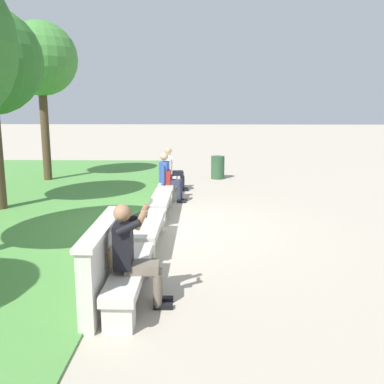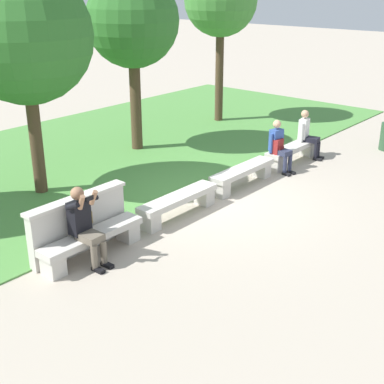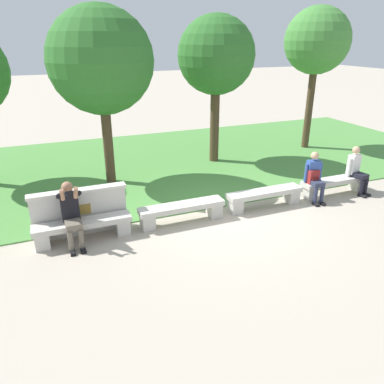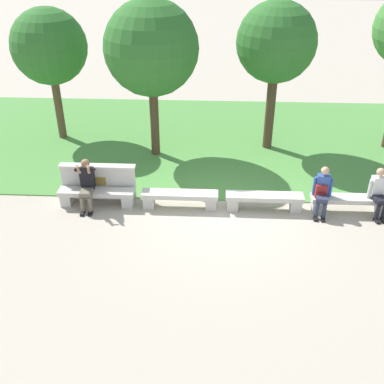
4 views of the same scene
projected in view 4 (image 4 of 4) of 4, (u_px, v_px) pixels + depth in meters
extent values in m
plane|color=#B2A593|center=(221.00, 208.00, 11.74)|extent=(80.00, 80.00, 0.00)
cube|color=#518E42|center=(221.00, 140.00, 15.50)|extent=(20.52, 8.00, 0.03)
cube|color=beige|center=(96.00, 192.00, 11.68)|extent=(1.98, 0.40, 0.12)
cube|color=beige|center=(67.00, 199.00, 11.83)|extent=(0.28, 0.34, 0.33)
cube|color=beige|center=(128.00, 200.00, 11.76)|extent=(0.28, 0.34, 0.33)
cube|color=beige|center=(180.00, 194.00, 11.59)|extent=(1.98, 0.40, 0.12)
cube|color=beige|center=(149.00, 201.00, 11.74)|extent=(0.28, 0.34, 0.33)
cube|color=beige|center=(211.00, 203.00, 11.67)|extent=(0.28, 0.34, 0.33)
cube|color=beige|center=(265.00, 197.00, 11.49)|extent=(1.98, 0.40, 0.12)
cube|color=beige|center=(232.00, 203.00, 11.64)|extent=(0.28, 0.34, 0.33)
cube|color=beige|center=(295.00, 205.00, 11.57)|extent=(0.28, 0.34, 0.33)
cube|color=beige|center=(351.00, 199.00, 11.40)|extent=(1.98, 0.40, 0.12)
cube|color=beige|center=(317.00, 205.00, 11.55)|extent=(0.28, 0.34, 0.33)
cube|color=beige|center=(381.00, 207.00, 11.48)|extent=(0.28, 0.34, 0.33)
cube|color=beige|center=(99.00, 183.00, 11.93)|extent=(1.94, 0.18, 0.95)
cube|color=beige|center=(97.00, 166.00, 11.68)|extent=(2.00, 0.24, 0.06)
cube|color=olive|center=(98.00, 181.00, 11.79)|extent=(0.44, 0.02, 0.22)
cube|color=black|center=(83.00, 213.00, 11.49)|extent=(0.11, 0.24, 0.06)
cylinder|color=#6B6051|center=(82.00, 205.00, 11.44)|extent=(0.11, 0.11, 0.42)
cube|color=black|center=(91.00, 213.00, 11.49)|extent=(0.11, 0.24, 0.06)
cylinder|color=#6B6051|center=(90.00, 205.00, 11.44)|extent=(0.11, 0.11, 0.42)
cube|color=#6B6051|center=(87.00, 192.00, 11.47)|extent=(0.32, 0.43, 0.12)
cube|color=black|center=(87.00, 178.00, 11.52)|extent=(0.35, 0.23, 0.56)
sphere|color=#9E7051|center=(85.00, 163.00, 11.31)|extent=(0.22, 0.22, 0.22)
cylinder|color=black|center=(78.00, 170.00, 11.29)|extent=(0.10, 0.31, 0.21)
cylinder|color=#9E7051|center=(78.00, 169.00, 11.13)|extent=(0.09, 0.19, 0.27)
cylinder|color=black|center=(93.00, 170.00, 11.29)|extent=(0.10, 0.31, 0.21)
cylinder|color=#9E7051|center=(88.00, 169.00, 11.13)|extent=(0.11, 0.19, 0.27)
cube|color=black|center=(83.00, 169.00, 11.06)|extent=(0.15, 0.02, 0.08)
cube|color=black|center=(316.00, 218.00, 11.28)|extent=(0.13, 0.23, 0.06)
cylinder|color=#2D334C|center=(317.00, 210.00, 11.22)|extent=(0.10, 0.10, 0.42)
cube|color=black|center=(323.00, 219.00, 11.25)|extent=(0.13, 0.23, 0.06)
cylinder|color=#2D334C|center=(324.00, 211.00, 11.19)|extent=(0.10, 0.10, 0.42)
cube|color=#2D334C|center=(322.00, 198.00, 11.22)|extent=(0.34, 0.44, 0.12)
cube|color=#33519E|center=(323.00, 184.00, 11.27)|extent=(0.35, 0.25, 0.52)
sphere|color=tan|center=(325.00, 171.00, 11.08)|extent=(0.20, 0.20, 0.20)
cylinder|color=#33519E|center=(314.00, 186.00, 11.32)|extent=(0.08, 0.08, 0.48)
cylinder|color=#33519E|center=(331.00, 187.00, 11.25)|extent=(0.08, 0.08, 0.48)
cube|color=black|center=(377.00, 221.00, 11.19)|extent=(0.14, 0.23, 0.06)
cylinder|color=black|center=(377.00, 212.00, 11.13)|extent=(0.10, 0.10, 0.42)
cube|color=black|center=(383.00, 220.00, 11.21)|extent=(0.14, 0.23, 0.06)
cylinder|color=black|center=(384.00, 212.00, 11.15)|extent=(0.10, 0.10, 0.42)
cube|color=black|center=(379.00, 199.00, 11.16)|extent=(0.35, 0.44, 0.12)
cube|color=silver|center=(377.00, 186.00, 11.21)|extent=(0.35, 0.25, 0.52)
sphere|color=tan|center=(381.00, 172.00, 11.02)|extent=(0.20, 0.20, 0.20)
cylinder|color=silver|center=(370.00, 188.00, 11.20)|extent=(0.08, 0.08, 0.48)
cube|color=maroon|center=(321.00, 190.00, 11.29)|extent=(0.28, 0.20, 0.36)
cube|color=maroon|center=(321.00, 195.00, 11.23)|extent=(0.20, 0.06, 0.16)
torus|color=black|center=(322.00, 183.00, 11.19)|extent=(0.10, 0.02, 0.10)
cylinder|color=brown|center=(58.00, 105.00, 15.11)|extent=(0.26, 0.26, 2.39)
sphere|color=#2D6B28|center=(49.00, 46.00, 14.14)|extent=(2.39, 2.39, 2.39)
cylinder|color=#4C3826|center=(270.00, 109.00, 14.32)|extent=(0.30, 0.30, 2.70)
sphere|color=#2D6B28|center=(276.00, 42.00, 13.27)|extent=(2.40, 2.40, 2.40)
cylinder|color=#4C3826|center=(154.00, 117.00, 13.91)|extent=(0.27, 0.27, 2.53)
sphere|color=#2D6B28|center=(151.00, 48.00, 12.85)|extent=(2.76, 2.76, 2.76)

